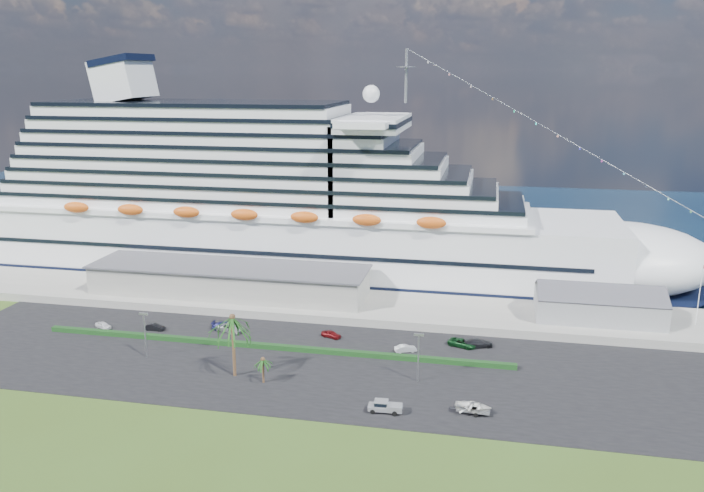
% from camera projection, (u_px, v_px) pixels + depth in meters
% --- Properties ---
extents(ground, '(420.00, 420.00, 0.00)m').
position_uv_depth(ground, '(286.00, 392.00, 108.07)').
color(ground, '#39501A').
rests_on(ground, ground).
extents(asphalt_lot, '(140.00, 38.00, 0.12)m').
position_uv_depth(asphalt_lot, '(304.00, 364.00, 118.49)').
color(asphalt_lot, black).
rests_on(asphalt_lot, ground).
extents(wharf, '(240.00, 20.00, 1.80)m').
position_uv_depth(wharf, '(341.00, 305.00, 145.79)').
color(wharf, gray).
rests_on(wharf, ground).
extents(water, '(420.00, 160.00, 0.02)m').
position_uv_depth(water, '(399.00, 221.00, 231.38)').
color(water, black).
rests_on(water, ground).
extents(cruise_ship, '(191.00, 38.00, 54.00)m').
position_uv_depth(cruise_ship, '(276.00, 207.00, 168.83)').
color(cruise_ship, silver).
rests_on(cruise_ship, ground).
extents(terminal_building, '(61.00, 15.00, 6.30)m').
position_uv_depth(terminal_building, '(229.00, 279.00, 149.66)').
color(terminal_building, gray).
rests_on(terminal_building, wharf).
extents(port_shed, '(24.00, 12.31, 7.37)m').
position_uv_depth(port_shed, '(598.00, 306.00, 134.75)').
color(port_shed, gray).
rests_on(port_shed, wharf).
extents(flagpole, '(1.08, 0.16, 12.00)m').
position_uv_depth(flagpole, '(700.00, 293.00, 130.26)').
color(flagpole, silver).
rests_on(flagpole, wharf).
extents(hedge, '(88.00, 1.10, 0.90)m').
position_uv_depth(hedge, '(269.00, 346.00, 124.67)').
color(hedge, '#113314').
rests_on(hedge, asphalt_lot).
extents(lamp_post_left, '(1.60, 0.35, 8.27)m').
position_uv_depth(lamp_post_left, '(145.00, 329.00, 119.81)').
color(lamp_post_left, gray).
rests_on(lamp_post_left, asphalt_lot).
extents(lamp_post_right, '(1.60, 0.35, 8.27)m').
position_uv_depth(lamp_post_right, '(418.00, 351.00, 110.42)').
color(lamp_post_right, gray).
rests_on(lamp_post_right, asphalt_lot).
extents(palm_tall, '(8.82, 8.82, 11.13)m').
position_uv_depth(palm_tall, '(233.00, 324.00, 111.53)').
color(palm_tall, '#47301E').
rests_on(palm_tall, ground).
extents(palm_short, '(3.53, 3.53, 4.56)m').
position_uv_depth(palm_short, '(263.00, 362.00, 110.41)').
color(palm_short, '#47301E').
rests_on(palm_short, ground).
extents(parked_car_0, '(3.98, 2.79, 1.26)m').
position_uv_depth(parked_car_0, '(103.00, 325.00, 134.46)').
color(parked_car_0, white).
rests_on(parked_car_0, asphalt_lot).
extents(parked_car_1, '(3.95, 1.40, 1.30)m').
position_uv_depth(parked_car_1, '(155.00, 327.00, 133.50)').
color(parked_car_1, black).
rests_on(parked_car_1, asphalt_lot).
extents(parked_car_2, '(6.10, 4.19, 1.55)m').
position_uv_depth(parked_car_2, '(230.00, 328.00, 132.79)').
color(parked_car_2, '#97989F').
rests_on(parked_car_2, asphalt_lot).
extents(parked_car_3, '(5.43, 2.31, 1.56)m').
position_uv_depth(parked_car_3, '(226.00, 326.00, 133.66)').
color(parked_car_3, '#171952').
rests_on(parked_car_3, asphalt_lot).
extents(parked_car_4, '(4.23, 2.83, 1.34)m').
position_uv_depth(parked_car_4, '(331.00, 334.00, 129.80)').
color(parked_car_4, '#610D10').
rests_on(parked_car_4, asphalt_lot).
extents(parked_car_5, '(4.15, 2.86, 1.30)m').
position_uv_depth(parked_car_5, '(406.00, 349.00, 123.19)').
color(parked_car_5, silver).
rests_on(parked_car_5, asphalt_lot).
extents(parked_car_6, '(5.73, 3.95, 1.45)m').
position_uv_depth(parked_car_6, '(462.00, 343.00, 125.54)').
color(parked_car_6, '#0E3817').
rests_on(parked_car_6, asphalt_lot).
extents(parked_car_7, '(5.73, 3.71, 1.54)m').
position_uv_depth(parked_car_7, '(478.00, 343.00, 125.35)').
color(parked_car_7, black).
rests_on(parked_car_7, asphalt_lot).
extents(pickup_truck, '(5.16, 2.08, 1.80)m').
position_uv_depth(pickup_truck, '(385.00, 406.00, 101.39)').
color(pickup_truck, black).
rests_on(pickup_truck, asphalt_lot).
extents(boat_trailer, '(6.20, 4.22, 1.75)m').
position_uv_depth(boat_trailer, '(473.00, 407.00, 100.81)').
color(boat_trailer, gray).
rests_on(boat_trailer, asphalt_lot).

